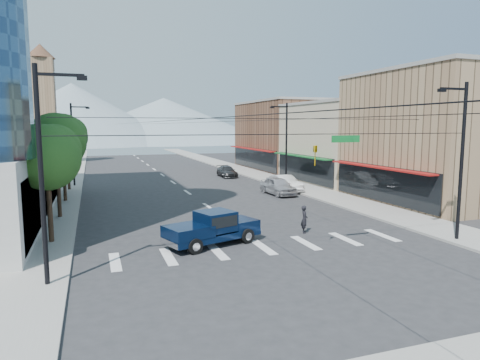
{
  "coord_description": "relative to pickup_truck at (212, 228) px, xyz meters",
  "views": [
    {
      "loc": [
        -8.84,
        -19.56,
        6.61
      ],
      "look_at": [
        0.44,
        7.21,
        3.0
      ],
      "focal_mm": 32.0,
      "sensor_mm": 36.0,
      "label": 1
    }
  ],
  "objects": [
    {
      "name": "signal_rig",
      "position": [
        2.89,
        -3.92,
        3.67
      ],
      "size": [
        21.8,
        0.2,
        9.0
      ],
      "color": "black",
      "rests_on": "ground"
    },
    {
      "name": "pickup_truck",
      "position": [
        0.0,
        0.0,
        0.0
      ],
      "size": [
        5.85,
        3.59,
        1.87
      ],
      "rotation": [
        0.0,
        0.0,
        0.32
      ],
      "color": "black",
      "rests_on": "ground"
    },
    {
      "name": "pedestrian",
      "position": [
        6.1,
        0.69,
        -0.12
      ],
      "size": [
        0.6,
        0.73,
        1.72
      ],
      "primitive_type": "imported",
      "rotation": [
        0.0,
        0.0,
        1.22
      ],
      "color": "black",
      "rests_on": "ground"
    },
    {
      "name": "parked_car_far",
      "position": [
        10.29,
        30.18,
        -0.28
      ],
      "size": [
        2.1,
        4.83,
        1.38
      ],
      "primitive_type": "imported",
      "rotation": [
        0.0,
        0.0,
        -0.03
      ],
      "color": "#2B2B2D",
      "rests_on": "ground"
    },
    {
      "name": "sidewalk_left",
      "position": [
        -9.31,
        37.08,
        -0.9
      ],
      "size": [
        4.0,
        120.0,
        0.15
      ],
      "primitive_type": "cube",
      "color": "gray",
      "rests_on": "ground"
    },
    {
      "name": "shop_mid",
      "position": [
        22.69,
        21.08,
        3.52
      ],
      "size": [
        12.0,
        14.0,
        9.0
      ],
      "primitive_type": "cube",
      "color": "tan",
      "rests_on": "ground"
    },
    {
      "name": "parked_car_near",
      "position": [
        10.66,
        14.81,
        -0.13
      ],
      "size": [
        2.26,
        5.08,
        1.7
      ],
      "primitive_type": "imported",
      "rotation": [
        0.0,
        0.0,
        0.05
      ],
      "color": "#A8A7AC",
      "rests_on": "ground"
    },
    {
      "name": "ground",
      "position": [
        2.69,
        -2.92,
        -0.98
      ],
      "size": [
        160.0,
        160.0,
        0.0
      ],
      "primitive_type": "plane",
      "color": "#28282B",
      "rests_on": "ground"
    },
    {
      "name": "tree_midnear",
      "position": [
        -8.38,
        10.18,
        4.62
      ],
      "size": [
        4.09,
        4.09,
        7.52
      ],
      "color": "black",
      "rests_on": "ground"
    },
    {
      "name": "tree_near",
      "position": [
        -8.38,
        3.18,
        4.02
      ],
      "size": [
        3.65,
        3.64,
        6.71
      ],
      "color": "black",
      "rests_on": "ground"
    },
    {
      "name": "lamp_pole_ne",
      "position": [
        13.36,
        19.08,
        3.96
      ],
      "size": [
        2.0,
        0.25,
        9.0
      ],
      "color": "black",
      "rests_on": "ground"
    },
    {
      "name": "clock_tower",
      "position": [
        -13.81,
        59.08,
        9.67
      ],
      "size": [
        4.8,
        4.8,
        20.4
      ],
      "color": "#8C6B4C",
      "rests_on": "ground"
    },
    {
      "name": "mountain_right",
      "position": [
        22.69,
        157.08,
        8.02
      ],
      "size": [
        90.0,
        90.0,
        18.0
      ],
      "primitive_type": "cone",
      "color": "gray",
      "rests_on": "ground"
    },
    {
      "name": "shop_near",
      "position": [
        22.69,
        7.08,
        4.52
      ],
      "size": [
        12.0,
        14.0,
        11.0
      ],
      "primitive_type": "cube",
      "color": "#8C6B4C",
      "rests_on": "ground"
    },
    {
      "name": "tree_far",
      "position": [
        -8.38,
        24.18,
        4.62
      ],
      "size": [
        4.09,
        4.09,
        7.52
      ],
      "color": "black",
      "rests_on": "ground"
    },
    {
      "name": "tree_midfar",
      "position": [
        -8.38,
        17.18,
        4.02
      ],
      "size": [
        3.65,
        3.64,
        6.71
      ],
      "color": "black",
      "rests_on": "ground"
    },
    {
      "name": "lamp_pole_nw",
      "position": [
        -7.97,
        27.08,
        3.96
      ],
      "size": [
        2.0,
        0.25,
        9.0
      ],
      "color": "black",
      "rests_on": "ground"
    },
    {
      "name": "parked_car_mid",
      "position": [
        12.09,
        16.39,
        -0.15
      ],
      "size": [
        2.11,
        5.12,
        1.65
      ],
      "primitive_type": "imported",
      "rotation": [
        0.0,
        0.0,
        0.07
      ],
      "color": "silver",
      "rests_on": "ground"
    },
    {
      "name": "mountain_left",
      "position": [
        -12.31,
        147.08,
        10.02
      ],
      "size": [
        80.0,
        80.0,
        22.0
      ],
      "primitive_type": "cone",
      "color": "gray",
      "rests_on": "ground"
    },
    {
      "name": "sidewalk_right",
      "position": [
        14.69,
        37.08,
        -0.9
      ],
      "size": [
        4.0,
        120.0,
        0.15
      ],
      "primitive_type": "cube",
      "color": "gray",
      "rests_on": "ground"
    },
    {
      "name": "shop_far",
      "position": [
        22.69,
        37.08,
        4.02
      ],
      "size": [
        12.0,
        18.0,
        10.0
      ],
      "primitive_type": "cube",
      "color": "brown",
      "rests_on": "ground"
    }
  ]
}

